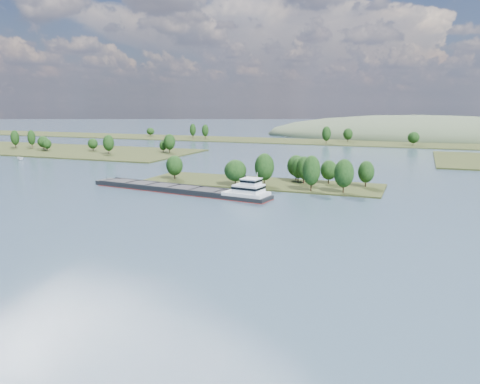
% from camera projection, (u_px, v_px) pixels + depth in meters
% --- Properties ---
extents(ground, '(1800.00, 1800.00, 0.00)m').
position_uv_depth(ground, '(198.00, 215.00, 141.94)').
color(ground, '#324757').
rests_on(ground, ground).
extents(tree_island, '(100.00, 30.10, 14.81)m').
position_uv_depth(tree_island, '(275.00, 175.00, 192.25)').
color(tree_island, '#293116').
rests_on(tree_island, ground).
extents(left_bank, '(300.00, 80.00, 14.80)m').
position_uv_depth(left_bank, '(8.00, 147.00, 350.91)').
color(left_bank, '#293116').
rests_on(left_bank, ground).
extents(back_shoreline, '(900.00, 60.00, 15.51)m').
position_uv_depth(back_shoreline, '(354.00, 143.00, 394.90)').
color(back_shoreline, '#293116').
rests_on(back_shoreline, ground).
extents(hill_west, '(320.00, 160.00, 44.00)m').
position_uv_depth(hill_west, '(420.00, 137.00, 468.74)').
color(hill_west, '#415037').
rests_on(hill_west, ground).
extents(cargo_barge, '(78.26, 20.18, 10.51)m').
position_uv_depth(cargo_barge, '(189.00, 189.00, 176.52)').
color(cargo_barge, black).
rests_on(cargo_barge, ground).
extents(motorboat, '(6.08, 3.66, 2.20)m').
position_uv_depth(motorboat, '(20.00, 158.00, 277.36)').
color(motorboat, silver).
rests_on(motorboat, ground).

